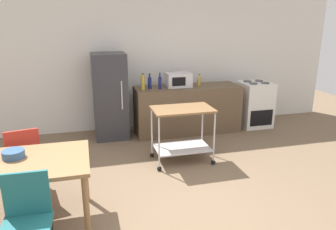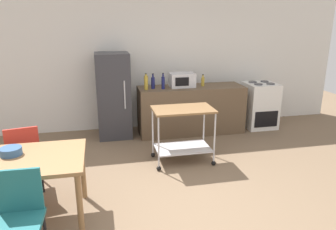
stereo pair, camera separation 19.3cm
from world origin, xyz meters
name	(u,v)px [view 1 (the left image)]	position (x,y,z in m)	size (l,w,h in m)	color
ground_plane	(182,212)	(0.00, 0.00, 0.00)	(12.00, 12.00, 0.00)	brown
back_wall	(135,55)	(0.00, 3.20, 1.45)	(8.40, 0.12, 2.90)	silver
kitchen_counter	(187,109)	(0.90, 2.60, 0.45)	(2.00, 0.64, 0.90)	brown
dining_table	(13,170)	(-1.74, 0.16, 0.67)	(1.50, 0.90, 0.75)	olive
chair_red	(24,156)	(-1.76, 0.86, 0.52)	(0.47, 0.47, 0.89)	#B72D23
chair_teal	(27,219)	(-1.53, -0.51, 0.52)	(0.41, 0.41, 0.89)	#1E666B
stove_oven	(255,104)	(2.35, 2.62, 0.45)	(0.60, 0.61, 0.92)	white
refrigerator	(110,96)	(-0.55, 2.70, 0.78)	(0.60, 0.63, 1.55)	#333338
kitchen_cart	(182,126)	(0.40, 1.32, 0.57)	(0.91, 0.57, 0.85)	brown
bottle_wine	(143,83)	(0.03, 2.52, 1.03)	(0.07, 0.07, 0.30)	gold
bottle_soda	(150,83)	(0.16, 2.58, 1.01)	(0.07, 0.07, 0.28)	navy
bottle_sesame_oil	(160,83)	(0.34, 2.51, 1.02)	(0.06, 0.06, 0.29)	navy
microwave	(178,80)	(0.72, 2.63, 1.03)	(0.46, 0.35, 0.26)	silver
bottle_soy_sauce	(199,81)	(1.13, 2.62, 0.99)	(0.06, 0.06, 0.22)	gold
fruit_bowl	(13,154)	(-1.74, 0.28, 0.79)	(0.22, 0.22, 0.08)	#33598C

